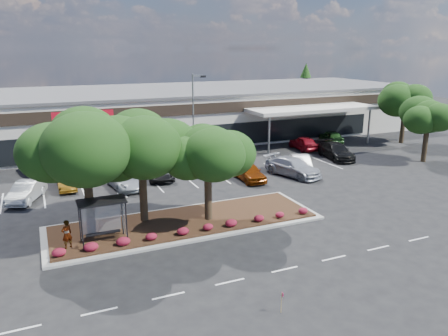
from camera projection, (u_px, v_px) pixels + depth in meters
name	position (u px, v px, depth m)	size (l,w,h in m)	color
ground	(239.00, 242.00, 26.39)	(160.00, 160.00, 0.00)	black
retail_store	(125.00, 115.00, 55.53)	(80.40, 25.20, 6.25)	beige
landscape_island	(186.00, 222.00, 29.12)	(18.00, 6.00, 0.26)	#A2A29D
lane_markings	(182.00, 192.00, 35.54)	(33.12, 20.06, 0.01)	silver
shrub_row	(197.00, 228.00, 27.16)	(17.00, 0.80, 0.50)	maroon
bus_shelter	(102.00, 208.00, 25.49)	(2.75, 1.55, 2.59)	black
island_tree_west	(87.00, 172.00, 26.16)	(7.20, 7.20, 7.89)	#193410
island_tree_mid	(142.00, 167.00, 28.21)	(6.60, 6.60, 7.32)	#193410
island_tree_east	(208.00, 172.00, 28.54)	(5.80, 5.80, 6.50)	#193410
tree_east_near	(427.00, 131.00, 44.43)	(5.60, 5.60, 6.51)	#193410
tree_east_far	(404.00, 112.00, 53.28)	(6.40, 6.40, 7.62)	#193410
conifer_north_east	(305.00, 88.00, 77.23)	(3.96, 3.96, 9.00)	#193410
person_waiting	(67.00, 234.00, 24.86)	(0.62, 0.41, 1.70)	#594C47
light_pole	(195.00, 133.00, 38.71)	(1.42, 0.74, 9.22)	#A2A29D
survey_stake	(282.00, 300.00, 19.22)	(0.07, 0.14, 0.99)	#9C8051
car_0	(26.00, 191.00, 33.45)	(1.58, 4.52, 1.49)	#A6ACB1
car_1	(66.00, 181.00, 36.36)	(1.41, 4.05, 1.33)	brown
car_2	(125.00, 180.00, 36.55)	(2.24, 4.86, 1.35)	#A5ACB2
car_3	(160.00, 172.00, 39.15)	(2.20, 4.78, 1.33)	black
car_4	(157.00, 168.00, 39.69)	(2.02, 5.03, 1.71)	#5A5B61
car_5	(249.00, 172.00, 38.71)	(1.84, 4.57, 1.56)	#6E2A04
car_6	(293.00, 167.00, 40.09)	(2.32, 5.71, 1.66)	#A4A7AF
car_7	(301.00, 164.00, 41.43)	(1.62, 4.65, 1.53)	white
car_8	(336.00, 151.00, 46.35)	(2.29, 5.63, 1.63)	black
car_9	(37.00, 165.00, 40.61)	(1.99, 4.95, 1.69)	slate
car_10	(73.00, 160.00, 43.06)	(1.86, 4.56, 1.32)	#A9AEB5
car_11	(97.00, 168.00, 40.29)	(1.67, 4.15, 1.41)	#56585E
car_12	(170.00, 153.00, 45.52)	(1.73, 4.97, 1.64)	maroon
car_13	(168.00, 160.00, 42.93)	(1.48, 4.24, 1.40)	slate
car_14	(221.00, 147.00, 49.00)	(2.21, 4.78, 1.33)	silver
car_15	(226.00, 147.00, 48.85)	(2.23, 4.83, 1.34)	#164521
car_16	(304.00, 143.00, 50.42)	(1.85, 4.61, 1.57)	maroon
car_17	(331.00, 136.00, 54.24)	(1.83, 4.55, 1.55)	#204A1D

